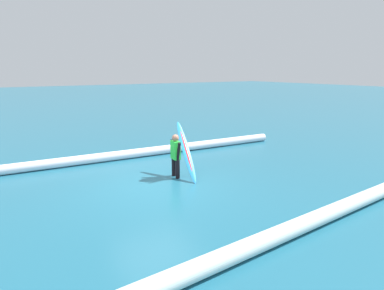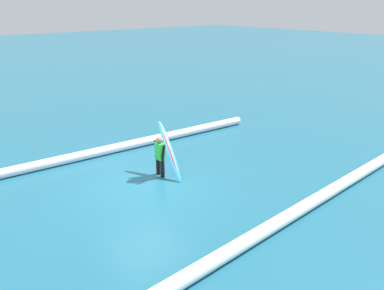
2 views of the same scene
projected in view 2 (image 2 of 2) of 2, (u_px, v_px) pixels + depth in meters
name	position (u px, v px, depth m)	size (l,w,h in m)	color
ground_plane	(143.00, 186.00, 12.20)	(128.98, 128.98, 0.00)	#1F617A
surfer	(160.00, 154.00, 12.66)	(0.22, 0.64, 1.39)	black
surfboard	(169.00, 151.00, 12.85)	(0.62, 1.77, 1.67)	#268CE5
wave_crest_foreground	(38.00, 165.00, 13.31)	(0.34, 0.34, 18.63)	white
wave_crest_midground	(310.00, 203.00, 10.81)	(0.35, 0.35, 21.76)	white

